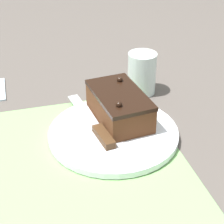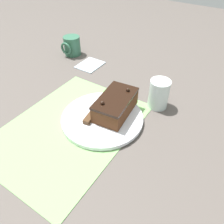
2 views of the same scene
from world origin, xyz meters
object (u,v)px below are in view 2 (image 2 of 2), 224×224
(coffee_mug, at_px, (72,46))
(serving_knife, at_px, (96,110))
(chocolate_cake, at_px, (116,105))
(cake_plate, at_px, (102,118))
(drinking_glass, at_px, (159,94))

(coffee_mug, bearing_deg, serving_knife, 50.43)
(chocolate_cake, height_order, serving_knife, chocolate_cake)
(cake_plate, relative_size, drinking_glass, 2.59)
(drinking_glass, bearing_deg, serving_knife, -44.00)
(chocolate_cake, xyz_separation_m, coffee_mug, (-0.25, -0.40, -0.00))
(cake_plate, bearing_deg, serving_knife, -110.23)
(cake_plate, bearing_deg, coffee_mug, -128.27)
(chocolate_cake, bearing_deg, serving_knife, -62.33)
(cake_plate, height_order, coffee_mug, coffee_mug)
(drinking_glass, relative_size, coffee_mug, 1.16)
(chocolate_cake, height_order, coffee_mug, same)
(serving_knife, bearing_deg, chocolate_cake, 18.90)
(cake_plate, height_order, drinking_glass, drinking_glass)
(cake_plate, distance_m, serving_knife, 0.03)
(serving_knife, bearing_deg, cake_plate, -29.00)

